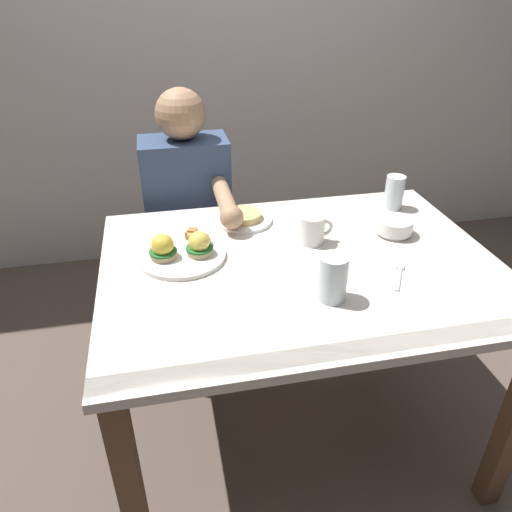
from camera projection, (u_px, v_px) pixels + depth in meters
name	position (u px, v px, depth m)	size (l,w,h in m)	color
ground_plane	(292.00, 428.00, 1.86)	(6.00, 6.00, 0.00)	brown
back_wall	(223.00, 16.00, 2.45)	(4.80, 0.10, 2.60)	silver
dining_table	(300.00, 291.00, 1.53)	(1.20, 0.90, 0.74)	silver
eggs_benedict_plate	(182.00, 251.00, 1.49)	(0.27, 0.27, 0.09)	white
fruit_bowl	(395.00, 226.00, 1.62)	(0.12, 0.12, 0.05)	white
coffee_mug	(313.00, 229.00, 1.56)	(0.11, 0.08, 0.09)	white
fork	(399.00, 274.00, 1.42)	(0.09, 0.14, 0.00)	silver
water_glass_near	(394.00, 194.00, 1.79)	(0.07, 0.07, 0.12)	silver
water_glass_far	(332.00, 281.00, 1.29)	(0.08, 0.08, 0.13)	silver
side_plate	(244.00, 218.00, 1.71)	(0.20, 0.20, 0.04)	white
diner_person	(190.00, 213.00, 1.98)	(0.34, 0.54, 1.14)	#33333D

